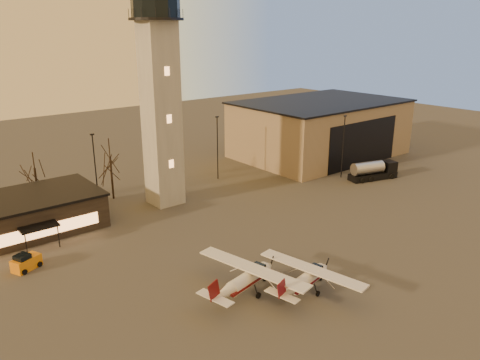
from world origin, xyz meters
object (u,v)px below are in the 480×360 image
object	(u,v)px
control_tower	(160,83)
cessna_rear	(250,280)
fuel_truck	(373,172)
service_cart	(26,263)
hangar	(320,128)
cessna_front	(309,280)

from	to	relation	value
control_tower	cessna_rear	distance (m)	29.91
fuel_truck	service_cart	distance (m)	51.98
hangar	cessna_front	xyz separation A→B (m)	(-37.46, -32.32, -4.14)
control_tower	cessna_front	bearing A→B (deg)	-92.96
cessna_front	cessna_rear	world-z (taller)	cessna_rear
cessna_rear	fuel_truck	xyz separation A→B (m)	(37.06, 13.32, 0.06)
hangar	service_cart	world-z (taller)	hangar
control_tower	service_cart	size ratio (longest dim) A/B	10.57
hangar	cessna_rear	distance (m)	51.12
control_tower	hangar	size ratio (longest dim) A/B	1.07
hangar	cessna_rear	bearing A→B (deg)	-145.23
control_tower	hangar	bearing A→B (deg)	6.31
fuel_truck	control_tower	bearing A→B (deg)	175.81
fuel_truck	cessna_rear	bearing A→B (deg)	-143.77
fuel_truck	service_cart	xyz separation A→B (m)	(-51.82, 3.99, -0.52)
hangar	cessna_front	world-z (taller)	hangar
cessna_front	service_cart	xyz separation A→B (m)	(-19.16, 20.57, -0.36)
hangar	cessna_rear	xyz separation A→B (m)	(-41.87, -29.06, -4.04)
cessna_rear	service_cart	distance (m)	22.76
cessna_front	cessna_rear	bearing A→B (deg)	132.48
hangar	service_cart	size ratio (longest dim) A/B	9.92
hangar	cessna_rear	world-z (taller)	hangar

